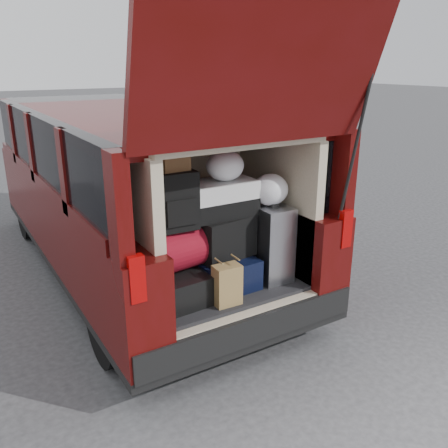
{
  "coord_description": "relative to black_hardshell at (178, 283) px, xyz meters",
  "views": [
    {
      "loc": [
        -1.76,
        -2.79,
        2.25
      ],
      "look_at": [
        0.08,
        0.2,
        1.04
      ],
      "focal_mm": 38.0,
      "sensor_mm": 36.0,
      "label": 1
    }
  ],
  "objects": [
    {
      "name": "black_hardshell",
      "position": [
        0.0,
        0.0,
        0.0
      ],
      "size": [
        0.44,
        0.58,
        0.22
      ],
      "primitive_type": "cube",
      "rotation": [
        0.0,
        0.0,
        0.05
      ],
      "color": "black",
      "rests_on": "load_floor"
    },
    {
      "name": "silver_roller",
      "position": [
        0.79,
        -0.06,
        0.2
      ],
      "size": [
        0.27,
        0.42,
        0.62
      ],
      "primitive_type": "cube",
      "rotation": [
        0.0,
        0.0,
        -0.02
      ],
      "color": "white",
      "rests_on": "load_floor"
    },
    {
      "name": "kraft_bag",
      "position": [
        0.25,
        -0.29,
        0.04
      ],
      "size": [
        0.2,
        0.14,
        0.31
      ],
      "primitive_type": "cube",
      "rotation": [
        0.0,
        0.0,
        -0.05
      ],
      "color": "#A17E49",
      "rests_on": "load_floor"
    },
    {
      "name": "black_soft_case",
      "position": [
        0.41,
        -0.0,
        0.29
      ],
      "size": [
        0.49,
        0.33,
        0.33
      ],
      "primitive_type": "cube",
      "rotation": [
        0.0,
        0.0,
        0.14
      ],
      "color": "black",
      "rests_on": "navy_hardshell"
    },
    {
      "name": "backpack",
      "position": [
        -0.0,
        -0.02,
        0.65
      ],
      "size": [
        0.31,
        0.2,
        0.42
      ],
      "primitive_type": "cube",
      "rotation": [
        0.0,
        0.0,
        -0.05
      ],
      "color": "black",
      "rests_on": "red_duffel"
    },
    {
      "name": "minivan",
      "position": [
        0.36,
        1.7,
        0.25
      ],
      "size": [
        1.9,
        5.35,
        2.77
      ],
      "color": "black",
      "rests_on": "ground"
    },
    {
      "name": "ground",
      "position": [
        0.36,
        -0.15,
        -0.66
      ],
      "size": [
        80.0,
        80.0,
        0.0
      ],
      "primitive_type": "plane",
      "color": "#313134",
      "rests_on": "ground"
    },
    {
      "name": "navy_hardshell",
      "position": [
        0.38,
        0.03,
        0.01
      ],
      "size": [
        0.46,
        0.56,
        0.24
      ],
      "primitive_type": "cube",
      "rotation": [
        0.0,
        0.0,
        0.01
      ],
      "color": "black",
      "rests_on": "load_floor"
    },
    {
      "name": "red_duffel",
      "position": [
        0.0,
        0.01,
        0.28
      ],
      "size": [
        0.54,
        0.39,
        0.33
      ],
      "primitive_type": "cube",
      "rotation": [
        0.0,
        0.0,
        0.13
      ],
      "color": "maroon",
      "rests_on": "black_hardshell"
    },
    {
      "name": "load_floor",
      "position": [
        0.36,
        0.12,
        -0.39
      ],
      "size": [
        1.24,
        1.05,
        0.55
      ],
      "primitive_type": "cube",
      "color": "black",
      "rests_on": "ground"
    },
    {
      "name": "grocery_sack_lower",
      "position": [
        0.0,
        0.03,
        0.96
      ],
      "size": [
        0.21,
        0.18,
        0.19
      ],
      "primitive_type": "cube",
      "rotation": [
        0.0,
        0.0,
        0.04
      ],
      "color": "brown",
      "rests_on": "backpack"
    },
    {
      "name": "twotone_duffel",
      "position": [
        0.36,
        0.05,
        0.59
      ],
      "size": [
        0.61,
        0.32,
        0.27
      ],
      "primitive_type": "cube",
      "rotation": [
        0.0,
        0.0,
        -0.01
      ],
      "color": "silver",
      "rests_on": "black_soft_case"
    },
    {
      "name": "plastic_bag_right",
      "position": [
        0.8,
        -0.06,
        0.63
      ],
      "size": [
        0.3,
        0.28,
        0.25
      ],
      "primitive_type": "ellipsoid",
      "rotation": [
        0.0,
        0.0,
        0.03
      ],
      "color": "white",
      "rests_on": "silver_roller"
    },
    {
      "name": "plastic_bag_center",
      "position": [
        0.44,
        0.03,
        0.85
      ],
      "size": [
        0.29,
        0.27,
        0.23
      ],
      "primitive_type": "ellipsoid",
      "rotation": [
        0.0,
        0.0,
        0.01
      ],
      "color": "white",
      "rests_on": "twotone_duffel"
    }
  ]
}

